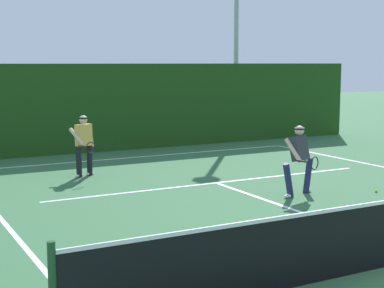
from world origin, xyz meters
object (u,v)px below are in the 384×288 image
Objects in this scene: player_far at (84,143)px; tennis_ball at (376,191)px; player_near at (299,157)px; light_pole at (236,15)px.

tennis_ball is (5.32, -5.14, -0.86)m from player_far.
player_near is 5.73m from player_far.
player_far is 24.55× the size of tennis_ball.
light_pole is (2.83, 10.51, 4.82)m from tennis_ball.
player_far is at bearing -69.52° from player_near.
player_near is 0.20× the size of light_pole.
player_near is 0.98× the size of player_far.
player_near is 24.16× the size of tennis_ball.
player_far is (-3.55, 4.50, 0.02)m from player_near.
light_pole reaches higher than tennis_ball.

